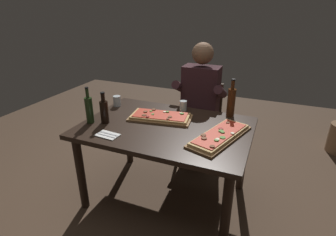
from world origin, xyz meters
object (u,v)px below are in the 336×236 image
Objects in this scene: pizza_rectangular_left at (220,136)px; vinegar_bottle_green at (89,109)px; dining_table at (166,136)px; tumbler_near_camera at (117,102)px; tumbler_far_side at (183,106)px; seated_diner at (199,100)px; diner_chair at (201,117)px; wine_bottle_dark at (104,111)px; pizza_rectangular_front at (160,117)px; oil_bottle_amber at (231,102)px.

pizza_rectangular_left is 1.11m from vinegar_bottle_green.
dining_table is 0.69m from tumbler_near_camera.
tumbler_far_side is at bearing 41.93° from vinegar_bottle_green.
seated_diner reaches higher than dining_table.
wine_bottle_dark is at bearing -120.27° from diner_chair.
wine_bottle_dark is (-0.51, -0.14, 0.20)m from dining_table.
seated_diner is (0.71, 0.49, -0.04)m from tumbler_near_camera.
pizza_rectangular_front is 0.89× the size of pizza_rectangular_left.
dining_table is at bearing -21.28° from tumbler_near_camera.
tumbler_far_side is at bearing 87.59° from dining_table.
wine_bottle_dark is 0.13m from vinegar_bottle_green.
pizza_rectangular_left is 0.63m from tumbler_far_side.
tumbler_far_side is at bearing 66.73° from pizza_rectangular_front.
dining_table is at bearing 15.61° from wine_bottle_dark.
seated_diner is at bearing 140.07° from oil_bottle_amber.
pizza_rectangular_left is 1.14m from tumbler_near_camera.
seated_diner is at bearing 56.44° from wine_bottle_dark.
tumbler_far_side is 0.35m from seated_diner.
diner_chair is at bearing 90.00° from seated_diner.
tumbler_near_camera is (-1.10, 0.29, 0.03)m from pizza_rectangular_left.
dining_table is 13.71× the size of tumbler_near_camera.
vinegar_bottle_green is 0.86m from tumbler_far_side.
wine_bottle_dark is 0.41m from tumbler_near_camera.
pizza_rectangular_front is at bearing -151.87° from oil_bottle_amber.
wine_bottle_dark is (-0.97, -0.10, 0.09)m from pizza_rectangular_left.
tumbler_near_camera is 0.98m from diner_chair.
wine_bottle_dark is 0.79× the size of oil_bottle_amber.
wine_bottle_dark reaches higher than dining_table.
pizza_rectangular_front is 0.59m from pizza_rectangular_left.
diner_chair is (0.06, 0.47, -0.30)m from tumbler_far_side.
pizza_rectangular_left is at bearing 5.72° from wine_bottle_dark.
dining_table is 4.04× the size of oil_bottle_amber.
vinegar_bottle_green reaches higher than wine_bottle_dark.
wine_bottle_dark is at bearing -123.56° from seated_diner.
seated_diner is at bearing 84.10° from dining_table.
pizza_rectangular_front is 0.55m from tumbler_near_camera.
oil_bottle_amber reaches higher than tumbler_near_camera.
diner_chair is (0.18, 0.74, -0.27)m from pizza_rectangular_front.
tumbler_near_camera is 1.09× the size of tumbler_far_side.
oil_bottle_amber is at bearing 8.81° from tumbler_near_camera.
diner_chair is (0.70, 1.04, -0.38)m from vinegar_bottle_green.
pizza_rectangular_left is 2.07× the size of vinegar_bottle_green.
wine_bottle_dark reaches higher than pizza_rectangular_front.
vinegar_bottle_green is (-0.62, -0.19, 0.22)m from dining_table.
tumbler_far_side is 0.56m from diner_chair.
oil_bottle_amber is at bearing 28.13° from pizza_rectangular_front.
oil_bottle_amber is 1.11m from tumbler_near_camera.
wine_bottle_dark is 0.87× the size of vinegar_bottle_green.
seated_diner reaches higher than oil_bottle_amber.
vinegar_bottle_green is (-0.52, -0.30, 0.10)m from pizza_rectangular_front.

